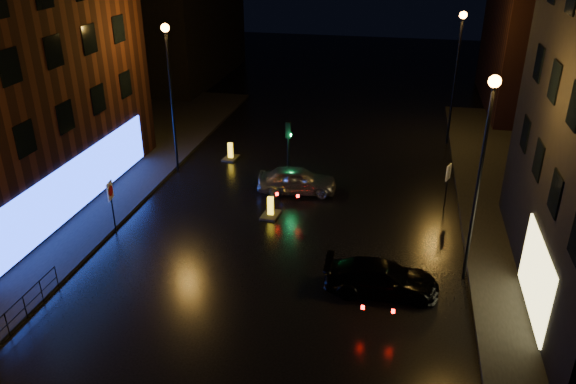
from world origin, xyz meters
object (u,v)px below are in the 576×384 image
at_px(silver_hatchback, 297,180).
at_px(dark_sedan, 381,278).
at_px(traffic_signal, 288,172).
at_px(road_sign_left, 111,195).
at_px(road_sign_right, 448,176).
at_px(bollard_far, 231,155).
at_px(bollard_near, 271,212).

distance_m(silver_hatchback, dark_sedan, 9.61).
xyz_separation_m(traffic_signal, road_sign_left, (-6.70, -7.42, 1.41)).
height_order(silver_hatchback, road_sign_right, road_sign_right).
xyz_separation_m(silver_hatchback, road_sign_left, (-7.48, -6.00, 1.20)).
relative_size(dark_sedan, road_sign_left, 1.74).
bearing_deg(silver_hatchback, dark_sedan, -156.36).
xyz_separation_m(silver_hatchback, bollard_far, (-4.91, 3.82, -0.49)).
bearing_deg(bollard_near, road_sign_left, -150.25).
distance_m(traffic_signal, road_sign_right, 8.74).
height_order(silver_hatchback, bollard_near, silver_hatchback).
relative_size(silver_hatchback, road_sign_left, 1.64).
bearing_deg(silver_hatchback, road_sign_right, -100.14).
distance_m(silver_hatchback, bollard_far, 6.24).
xyz_separation_m(traffic_signal, bollard_far, (-4.13, 2.41, -0.28)).
height_order(bollard_near, bollard_far, bollard_far).
relative_size(traffic_signal, road_sign_right, 1.43).
distance_m(dark_sedan, road_sign_right, 8.40).
relative_size(bollard_far, road_sign_left, 0.49).
height_order(bollard_near, road_sign_right, road_sign_right).
bearing_deg(road_sign_left, bollard_near, 15.34).
bearing_deg(dark_sedan, bollard_near, 45.32).
bearing_deg(traffic_signal, bollard_far, 149.75).
xyz_separation_m(bollard_near, road_sign_left, (-6.73, -3.06, 1.69)).
xyz_separation_m(dark_sedan, bollard_near, (-5.72, 5.28, -0.42)).
bearing_deg(road_sign_left, silver_hatchback, 29.68).
height_order(traffic_signal, bollard_near, traffic_signal).
bearing_deg(bollard_far, road_sign_right, -12.61).
bearing_deg(silver_hatchback, bollard_near, 158.27).
relative_size(dark_sedan, bollard_near, 3.55).
bearing_deg(bollard_near, dark_sedan, -37.41).
relative_size(bollard_near, road_sign_right, 0.52).
bearing_deg(bollard_far, dark_sedan, -44.90).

